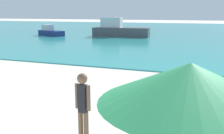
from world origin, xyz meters
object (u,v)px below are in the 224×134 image
at_px(beach_umbrella, 190,84).
at_px(boat_far, 119,30).
at_px(person_standing, 83,106).
at_px(boat_near, 50,32).

bearing_deg(beach_umbrella, boat_far, 110.53).
bearing_deg(boat_far, person_standing, -77.99).
bearing_deg(beach_umbrella, person_standing, 141.15).
relative_size(boat_far, beach_umbrella, 2.95).
bearing_deg(boat_far, beach_umbrella, -74.83).
bearing_deg(boat_near, person_standing, -32.35).
height_order(person_standing, boat_far, boat_far).
xyz_separation_m(boat_near, boat_far, (8.13, 1.77, 0.30)).
height_order(boat_near, boat_far, boat_far).
xyz_separation_m(person_standing, beach_umbrella, (2.10, -1.69, 1.12)).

